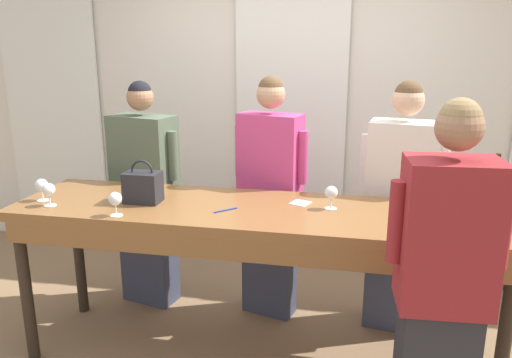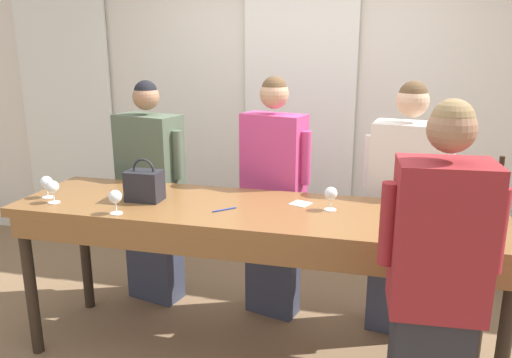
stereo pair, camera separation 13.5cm
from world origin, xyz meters
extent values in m
plane|color=#846647|center=(0.00, 0.00, 0.00)|extent=(18.00, 18.00, 0.00)
cube|color=silver|center=(0.00, 1.62, 1.40)|extent=(12.00, 0.06, 2.80)
cube|color=white|center=(-2.24, 1.56, 1.34)|extent=(0.94, 0.03, 2.69)
cube|color=white|center=(0.00, 1.56, 1.34)|extent=(0.94, 0.03, 2.69)
cube|color=brown|center=(0.00, 0.00, 0.95)|extent=(2.81, 0.74, 0.06)
cube|color=brown|center=(0.00, -0.35, 0.86)|extent=(2.69, 0.03, 0.12)
cylinder|color=#2D2319|center=(-1.33, -0.29, 0.46)|extent=(0.07, 0.07, 0.92)
cylinder|color=#2D2319|center=(1.33, -0.29, 0.46)|extent=(0.07, 0.07, 0.92)
cylinder|color=#2D2319|center=(-1.33, 0.29, 0.46)|extent=(0.07, 0.07, 0.92)
cylinder|color=#2D2319|center=(1.33, 0.29, 0.46)|extent=(0.07, 0.07, 0.92)
cylinder|color=black|center=(1.32, 0.18, 1.08)|extent=(0.07, 0.07, 0.21)
cone|color=black|center=(1.32, 0.18, 1.20)|extent=(0.07, 0.07, 0.04)
cylinder|color=black|center=(1.32, 0.18, 1.26)|extent=(0.03, 0.03, 0.09)
cylinder|color=beige|center=(1.32, 0.18, 1.07)|extent=(0.07, 0.07, 0.08)
cube|color=#232328|center=(-0.66, -0.03, 1.06)|extent=(0.21, 0.14, 0.18)
torus|color=#232328|center=(-0.66, -0.03, 1.16)|extent=(0.14, 0.01, 0.14)
cylinder|color=white|center=(-1.27, -0.12, 0.98)|extent=(0.07, 0.07, 0.00)
cylinder|color=white|center=(-1.27, -0.12, 1.01)|extent=(0.01, 0.01, 0.06)
sphere|color=white|center=(-1.27, -0.12, 1.07)|extent=(0.07, 0.07, 0.07)
cylinder|color=white|center=(-0.71, -0.29, 0.98)|extent=(0.07, 0.07, 0.00)
cylinder|color=white|center=(-0.71, -0.29, 1.01)|extent=(0.01, 0.01, 0.06)
sphere|color=white|center=(-0.71, -0.29, 1.07)|extent=(0.07, 0.07, 0.07)
cylinder|color=white|center=(0.44, 0.06, 0.98)|extent=(0.07, 0.07, 0.00)
cylinder|color=white|center=(0.44, 0.06, 1.01)|extent=(0.01, 0.01, 0.06)
sphere|color=white|center=(0.44, 0.06, 1.07)|extent=(0.07, 0.07, 0.07)
cylinder|color=white|center=(-1.16, -0.20, 0.98)|extent=(0.07, 0.07, 0.00)
cylinder|color=white|center=(-1.16, -0.20, 1.01)|extent=(0.01, 0.01, 0.06)
sphere|color=white|center=(-1.16, -0.20, 1.07)|extent=(0.07, 0.07, 0.07)
cylinder|color=white|center=(1.17, -0.25, 0.98)|extent=(0.07, 0.07, 0.00)
cylinder|color=white|center=(1.17, -0.25, 1.01)|extent=(0.01, 0.01, 0.06)
sphere|color=white|center=(1.17, -0.25, 1.07)|extent=(0.07, 0.07, 0.07)
sphere|color=maroon|center=(1.17, -0.25, 1.06)|extent=(0.05, 0.05, 0.05)
cylinder|color=white|center=(1.26, 0.25, 0.98)|extent=(0.07, 0.07, 0.00)
cylinder|color=white|center=(1.26, 0.25, 1.01)|extent=(0.01, 0.01, 0.06)
sphere|color=white|center=(1.26, 0.25, 1.07)|extent=(0.07, 0.07, 0.07)
cylinder|color=white|center=(1.03, 0.22, 0.98)|extent=(0.07, 0.07, 0.00)
cylinder|color=white|center=(1.03, 0.22, 1.01)|extent=(0.01, 0.01, 0.06)
sphere|color=white|center=(1.03, 0.22, 1.07)|extent=(0.07, 0.07, 0.07)
cube|color=white|center=(0.26, 0.13, 0.98)|extent=(0.13, 0.13, 0.00)
cylinder|color=#193399|center=(-0.14, -0.09, 0.98)|extent=(0.11, 0.11, 0.01)
cube|color=#383D51|center=(-0.91, 0.56, 0.39)|extent=(0.42, 0.29, 0.78)
cube|color=#4C5B47|center=(-0.91, 0.56, 1.09)|extent=(0.50, 0.34, 0.62)
sphere|color=#9E7051|center=(-0.91, 0.56, 1.53)|extent=(0.19, 0.19, 0.19)
sphere|color=black|center=(-0.91, 0.56, 1.56)|extent=(0.16, 0.16, 0.16)
cylinder|color=#4C5B47|center=(-0.67, 0.50, 1.14)|extent=(0.08, 0.08, 0.34)
cylinder|color=#4C5B47|center=(-1.15, 0.61, 1.14)|extent=(0.08, 0.08, 0.34)
cube|color=#383D51|center=(0.00, 0.56, 0.40)|extent=(0.39, 0.26, 0.80)
cube|color=#C63D7A|center=(0.00, 0.56, 1.12)|extent=(0.46, 0.30, 0.64)
sphere|color=tan|center=(0.00, 0.56, 1.57)|extent=(0.19, 0.19, 0.19)
sphere|color=brown|center=(0.00, 0.56, 1.60)|extent=(0.17, 0.17, 0.17)
cylinder|color=#C63D7A|center=(0.22, 0.50, 1.17)|extent=(0.09, 0.09, 0.35)
cylinder|color=#C63D7A|center=(-0.22, 0.61, 1.17)|extent=(0.09, 0.09, 0.35)
cube|color=#383D51|center=(0.86, 0.56, 0.39)|extent=(0.40, 0.29, 0.79)
cube|color=silver|center=(0.86, 0.56, 1.10)|extent=(0.47, 0.34, 0.62)
sphere|color=#DBAD89|center=(0.86, 0.56, 1.55)|extent=(0.20, 0.20, 0.20)
sphere|color=brown|center=(0.86, 0.56, 1.58)|extent=(0.18, 0.18, 0.18)
cylinder|color=silver|center=(1.10, 0.52, 1.15)|extent=(0.08, 0.08, 0.34)
cylinder|color=silver|center=(0.63, 0.59, 1.15)|extent=(0.08, 0.08, 0.34)
cube|color=maroon|center=(0.95, -0.63, 1.12)|extent=(0.39, 0.29, 0.64)
sphere|color=#9E7051|center=(0.95, -0.63, 1.57)|extent=(0.19, 0.19, 0.19)
sphere|color=#93754C|center=(0.95, -0.63, 1.60)|extent=(0.17, 0.17, 0.17)
cylinder|color=maroon|center=(0.74, -0.65, 1.17)|extent=(0.07, 0.07, 0.35)
cylinder|color=maroon|center=(1.16, -0.62, 1.17)|extent=(0.07, 0.07, 0.35)
camera|label=1|loc=(0.56, -2.67, 1.87)|focal=35.00mm
camera|label=2|loc=(0.69, -2.64, 1.87)|focal=35.00mm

